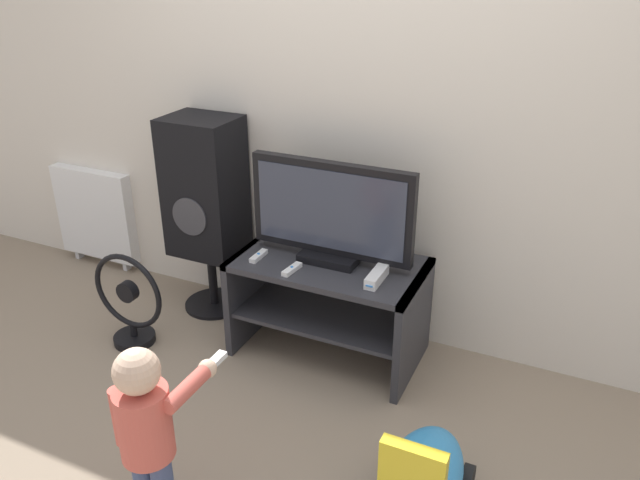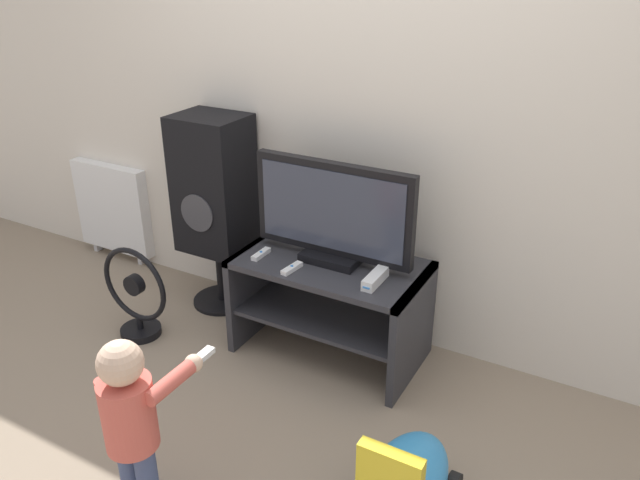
{
  "view_description": "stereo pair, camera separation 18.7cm",
  "coord_description": "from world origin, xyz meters",
  "px_view_note": "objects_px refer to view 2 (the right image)",
  "views": [
    {
      "loc": [
        1.1,
        -2.2,
        1.91
      ],
      "look_at": [
        0.0,
        0.15,
        0.68
      ],
      "focal_mm": 35.0,
      "sensor_mm": 36.0,
      "label": 1
    },
    {
      "loc": [
        1.26,
        -2.11,
        1.91
      ],
      "look_at": [
        0.0,
        0.15,
        0.68
      ],
      "focal_mm": 35.0,
      "sensor_mm": 36.0,
      "label": 2
    }
  ],
  "objects_px": {
    "child": "(132,414)",
    "radiator": "(113,208)",
    "game_console": "(375,279)",
    "remote_primary": "(261,254)",
    "remote_secondary": "(292,268)",
    "speaker_tower": "(214,188)",
    "television": "(333,214)",
    "floor_fan": "(136,297)"
  },
  "relations": [
    {
      "from": "television",
      "to": "remote_secondary",
      "type": "height_order",
      "value": "television"
    },
    {
      "from": "remote_secondary",
      "to": "speaker_tower",
      "type": "height_order",
      "value": "speaker_tower"
    },
    {
      "from": "child",
      "to": "television",
      "type": "bearing_deg",
      "value": 83.55
    },
    {
      "from": "remote_secondary",
      "to": "radiator",
      "type": "distance_m",
      "value": 1.71
    },
    {
      "from": "child",
      "to": "speaker_tower",
      "type": "distance_m",
      "value": 1.51
    },
    {
      "from": "remote_primary",
      "to": "child",
      "type": "bearing_deg",
      "value": -80.16
    },
    {
      "from": "remote_primary",
      "to": "remote_secondary",
      "type": "xyz_separation_m",
      "value": [
        0.21,
        -0.05,
        0.0
      ]
    },
    {
      "from": "remote_secondary",
      "to": "radiator",
      "type": "xyz_separation_m",
      "value": [
        -1.64,
        0.43,
        -0.18
      ]
    },
    {
      "from": "television",
      "to": "child",
      "type": "bearing_deg",
      "value": -96.45
    },
    {
      "from": "remote_secondary",
      "to": "speaker_tower",
      "type": "xyz_separation_m",
      "value": [
        -0.67,
        0.3,
        0.18
      ]
    },
    {
      "from": "game_console",
      "to": "remote_primary",
      "type": "relative_size",
      "value": 1.5
    },
    {
      "from": "child",
      "to": "radiator",
      "type": "distance_m",
      "value": 2.19
    },
    {
      "from": "television",
      "to": "floor_fan",
      "type": "distance_m",
      "value": 1.17
    },
    {
      "from": "television",
      "to": "speaker_tower",
      "type": "height_order",
      "value": "speaker_tower"
    },
    {
      "from": "game_console",
      "to": "speaker_tower",
      "type": "xyz_separation_m",
      "value": [
        -1.07,
        0.22,
        0.17
      ]
    },
    {
      "from": "game_console",
      "to": "television",
      "type": "bearing_deg",
      "value": 158.0
    },
    {
      "from": "remote_primary",
      "to": "child",
      "type": "height_order",
      "value": "child"
    },
    {
      "from": "remote_primary",
      "to": "radiator",
      "type": "xyz_separation_m",
      "value": [
        -1.43,
        0.38,
        -0.18
      ]
    },
    {
      "from": "game_console",
      "to": "floor_fan",
      "type": "bearing_deg",
      "value": -167.71
    },
    {
      "from": "game_console",
      "to": "radiator",
      "type": "bearing_deg",
      "value": 170.08
    },
    {
      "from": "television",
      "to": "speaker_tower",
      "type": "distance_m",
      "value": 0.8
    },
    {
      "from": "remote_secondary",
      "to": "child",
      "type": "xyz_separation_m",
      "value": [
        -0.02,
        -1.04,
        -0.1
      ]
    },
    {
      "from": "speaker_tower",
      "to": "radiator",
      "type": "height_order",
      "value": "speaker_tower"
    },
    {
      "from": "television",
      "to": "speaker_tower",
      "type": "bearing_deg",
      "value": 172.2
    },
    {
      "from": "remote_primary",
      "to": "radiator",
      "type": "bearing_deg",
      "value": 165.2
    },
    {
      "from": "television",
      "to": "remote_primary",
      "type": "distance_m",
      "value": 0.42
    },
    {
      "from": "child",
      "to": "floor_fan",
      "type": "height_order",
      "value": "child"
    },
    {
      "from": "remote_primary",
      "to": "game_console",
      "type": "bearing_deg",
      "value": 2.07
    },
    {
      "from": "remote_secondary",
      "to": "radiator",
      "type": "height_order",
      "value": "radiator"
    },
    {
      "from": "child",
      "to": "floor_fan",
      "type": "relative_size",
      "value": 1.42
    },
    {
      "from": "child",
      "to": "speaker_tower",
      "type": "bearing_deg",
      "value": 116.01
    },
    {
      "from": "television",
      "to": "remote_primary",
      "type": "relative_size",
      "value": 6.25
    },
    {
      "from": "remote_primary",
      "to": "radiator",
      "type": "distance_m",
      "value": 1.49
    },
    {
      "from": "remote_primary",
      "to": "child",
      "type": "relative_size",
      "value": 0.18
    },
    {
      "from": "television",
      "to": "game_console",
      "type": "xyz_separation_m",
      "value": [
        0.28,
        -0.11,
        -0.22
      ]
    },
    {
      "from": "floor_fan",
      "to": "remote_primary",
      "type": "bearing_deg",
      "value": 21.33
    },
    {
      "from": "television",
      "to": "floor_fan",
      "type": "height_order",
      "value": "television"
    },
    {
      "from": "remote_primary",
      "to": "speaker_tower",
      "type": "height_order",
      "value": "speaker_tower"
    },
    {
      "from": "child",
      "to": "game_console",
      "type": "bearing_deg",
      "value": 69.49
    },
    {
      "from": "remote_secondary",
      "to": "child",
      "type": "height_order",
      "value": "child"
    },
    {
      "from": "remote_primary",
      "to": "child",
      "type": "xyz_separation_m",
      "value": [
        0.19,
        -1.09,
        -0.1
      ]
    },
    {
      "from": "speaker_tower",
      "to": "remote_secondary",
      "type": "bearing_deg",
      "value": -23.81
    }
  ]
}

